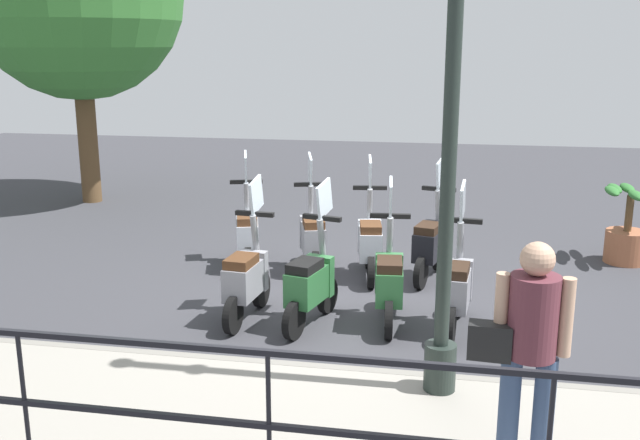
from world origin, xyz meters
The scene contains 14 objects.
ground_plane centered at (0.00, 0.00, 0.00)m, with size 28.00×28.00×0.00m, color #38383D.
promenade_walkway centered at (-3.15, 0.00, 0.07)m, with size 2.20×20.00×0.15m.
fence_railing centered at (-4.20, 0.00, 0.91)m, with size 0.04×16.03×1.07m.
lamp_post_near centered at (-2.40, -0.99, 2.22)m, with size 0.26×0.90×4.63m.
pedestrian_with_bag centered at (-3.46, -1.54, 1.08)m, with size 0.34×0.65×1.59m.
potted_palm centered at (2.14, -3.43, 0.45)m, with size 1.06×0.66×1.05m.
scooter_near_0 centered at (-0.74, -1.11, 0.48)m, with size 1.23×0.44×1.54m.
scooter_near_1 centered at (-0.67, -0.41, 0.48)m, with size 1.23×0.44×1.54m.
scooter_near_2 centered at (-0.88, 0.40, 0.48)m, with size 1.21×0.52×1.54m.
scooter_near_3 centered at (-0.84, 1.12, 0.48)m, with size 1.23×0.44×1.54m.
scooter_far_0 centered at (0.92, -0.80, 0.48)m, with size 1.21×0.52×1.54m.
scooter_far_1 centered at (0.84, -0.03, 0.48)m, with size 1.23×0.46×1.54m.
scooter_far_2 centered at (0.94, 0.73, 0.48)m, with size 1.20×0.54×1.54m.
scooter_far_3 centered at (0.95, 1.62, 0.48)m, with size 1.20×0.54×1.54m.
Camera 1 is at (-7.90, -0.99, 2.94)m, focal length 40.00 mm.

